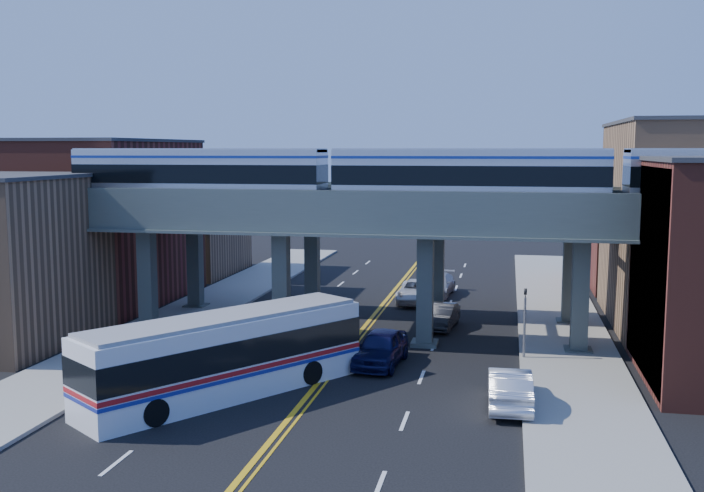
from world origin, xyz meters
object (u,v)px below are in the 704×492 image
at_px(stop_sign, 338,331).
at_px(car_lane_d, 437,285).
at_px(car_lane_b, 442,316).
at_px(transit_bus, 226,356).
at_px(car_lane_a, 381,348).
at_px(car_lane_c, 417,291).
at_px(car_parked_curb, 510,387).
at_px(transit_train, 469,176).
at_px(traffic_signal, 525,315).

distance_m(stop_sign, car_lane_d, 20.01).
bearing_deg(car_lane_b, transit_bus, -112.52).
height_order(transit_bus, car_lane_a, transit_bus).
bearing_deg(transit_bus, stop_sign, -0.15).
bearing_deg(car_lane_a, stop_sign, -155.46).
relative_size(car_lane_c, car_parked_curb, 1.10).
relative_size(transit_bus, car_lane_a, 2.44).
distance_m(stop_sign, car_lane_c, 17.07).
bearing_deg(transit_train, car_lane_d, 101.12).
xyz_separation_m(transit_bus, car_lane_d, (6.74, 25.02, -0.95)).
relative_size(transit_train, traffic_signal, 10.67).
height_order(traffic_signal, car_lane_c, traffic_signal).
xyz_separation_m(car_lane_c, car_parked_curb, (6.31, -21.34, 0.06)).
distance_m(stop_sign, car_parked_curb, 9.35).
height_order(car_lane_b, car_parked_curb, car_parked_curb).
distance_m(car_lane_c, car_parked_curb, 22.25).
bearing_deg(car_parked_curb, transit_train, -78.28).
xyz_separation_m(transit_bus, car_parked_curb, (11.94, 0.87, -0.92)).
bearing_deg(traffic_signal, car_lane_c, 116.70).
bearing_deg(car_lane_c, car_lane_b, -73.25).
bearing_deg(car_lane_c, car_lane_d, 68.06).
relative_size(traffic_signal, car_parked_curb, 0.83).
relative_size(transit_train, car_lane_d, 8.09).
bearing_deg(transit_train, car_lane_b, 110.95).
height_order(traffic_signal, transit_bus, traffic_signal).
height_order(traffic_signal, car_lane_b, traffic_signal).
relative_size(stop_sign, car_lane_d, 0.49).
height_order(traffic_signal, car_lane_d, traffic_signal).
relative_size(car_lane_b, car_parked_curb, 0.89).
bearing_deg(car_lane_a, car_parked_curb, -34.67).
xyz_separation_m(stop_sign, car_lane_d, (3.00, 19.76, -0.97)).
bearing_deg(car_parked_curb, traffic_signal, -97.43).
bearing_deg(car_lane_d, transit_train, -74.19).
xyz_separation_m(stop_sign, transit_bus, (-3.74, -5.27, -0.03)).
height_order(traffic_signal, car_lane_a, traffic_signal).
bearing_deg(car_lane_c, car_lane_a, -90.02).
bearing_deg(transit_train, transit_bus, -133.19).
distance_m(transit_train, stop_sign, 10.68).
distance_m(car_lane_d, car_parked_curb, 24.71).
relative_size(transit_train, car_lane_c, 8.07).
xyz_separation_m(transit_train, car_lane_c, (-4.01, 11.94, -8.37)).
distance_m(transit_train, transit_bus, 15.91).
height_order(car_lane_b, car_lane_c, car_lane_c).
height_order(transit_train, car_lane_d, transit_train).
relative_size(stop_sign, traffic_signal, 0.64).
height_order(stop_sign, car_lane_c, stop_sign).
bearing_deg(car_lane_b, traffic_signal, -47.51).
distance_m(car_lane_b, car_lane_c, 7.96).
distance_m(transit_train, car_lane_a, 10.09).
distance_m(stop_sign, car_lane_a, 2.31).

